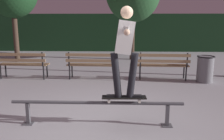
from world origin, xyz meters
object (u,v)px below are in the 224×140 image
Objects in this scene: park_bench_leftmost at (22,62)px; trash_can at (205,69)px; skateboard at (124,98)px; skateboarder at (125,45)px; park_bench_left_center at (92,63)px; park_bench_right_center at (163,63)px; grind_rail at (97,106)px.

park_bench_leftmost reaches higher than trash_can.
skateboard is 4.04m from trash_can.
skateboarder is (0.00, 0.00, 0.94)m from skateboard.
park_bench_right_center is at bearing 0.00° from park_bench_left_center.
skateboarder is at bearing -127.97° from trash_can.
grind_rail is 1.90× the size of park_bench_leftmost.
skateboarder is 0.96× the size of park_bench_leftmost.
grind_rail is 3.42m from park_bench_left_center.
park_bench_left_center is 1.00× the size of park_bench_right_center.
trash_can is at bearing 51.99° from skateboard.
park_bench_leftmost is at bearing 133.35° from skateboarder.
park_bench_right_center reaches higher than skateboard.
park_bench_leftmost reaches higher than skateboard.
trash_can is at bearing -1.98° from park_bench_leftmost.
trash_can is (2.49, 3.18, -0.11)m from skateboard.
skateboard is at bearing -178.38° from skateboarder.
park_bench_right_center is at bearing 69.68° from skateboard.
skateboarder is 3.64m from park_bench_left_center.
park_bench_right_center is (4.44, 0.00, 0.00)m from park_bench_leftmost.
skateboarder is at bearing 0.01° from grind_rail.
trash_can is (2.97, 3.18, 0.06)m from grind_rail.
park_bench_leftmost is 5.68m from trash_can.
skateboarder is (0.49, 0.00, 1.10)m from grind_rail.
skateboard is 0.94m from skateboarder.
park_bench_left_center is at bearing 106.03° from skateboarder.
park_bench_right_center is at bearing 0.00° from park_bench_leftmost.
park_bench_right_center is 2.02× the size of trash_can.
park_bench_leftmost is at bearing 178.02° from trash_can.
skateboard is 0.49× the size of park_bench_left_center.
skateboard is 0.50× the size of skateboarder.
park_bench_leftmost is 1.00× the size of park_bench_left_center.
skateboard is 3.52m from park_bench_left_center.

